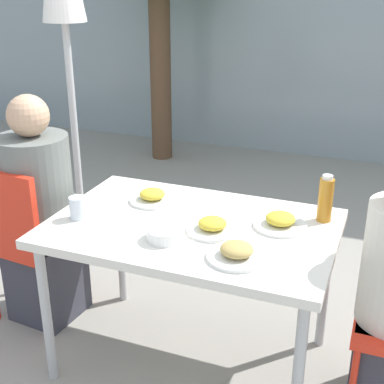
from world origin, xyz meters
TOP-DOWN VIEW (x-y plane):
  - ground_plane at (0.00, 0.00)m, footprint 24.00×24.00m
  - dining_table at (0.00, 0.00)m, footprint 1.23×0.80m
  - chair_left at (-0.92, 0.01)m, footprint 0.44×0.44m
  - person_left at (-0.86, 0.08)m, footprint 0.35×0.35m
  - plate_0 at (0.11, -0.04)m, footprint 0.22×0.22m
  - plate_1 at (0.36, 0.11)m, footprint 0.23×0.23m
  - plate_2 at (-0.26, 0.16)m, footprint 0.22×0.22m
  - plate_3 at (0.27, -0.22)m, footprint 0.23×0.23m
  - bottle at (0.52, 0.24)m, footprint 0.06×0.06m
  - drinking_cup at (-0.49, -0.13)m, footprint 0.07×0.07m
  - salad_bowl at (-0.05, -0.18)m, footprint 0.15×0.15m

SIDE VIEW (x-z plane):
  - ground_plane at x=0.00m, z-range 0.00..0.00m
  - chair_left at x=-0.92m, z-range 0.08..0.95m
  - person_left at x=-0.86m, z-range -0.04..1.17m
  - dining_table at x=0.00m, z-range 0.30..1.02m
  - plate_2 at x=-0.26m, z-range 0.72..0.78m
  - plate_0 at x=0.11m, z-range 0.72..0.78m
  - plate_1 at x=0.36m, z-range 0.72..0.78m
  - plate_3 at x=0.27m, z-range 0.72..0.78m
  - salad_bowl at x=-0.05m, z-range 0.72..0.78m
  - drinking_cup at x=-0.49m, z-range 0.72..0.83m
  - bottle at x=0.52m, z-range 0.72..0.93m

